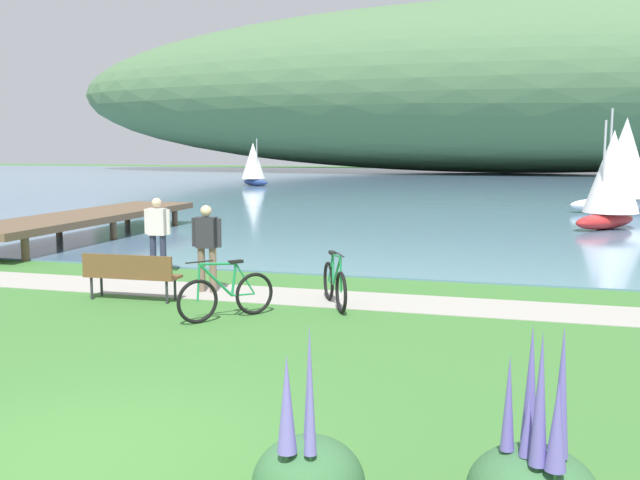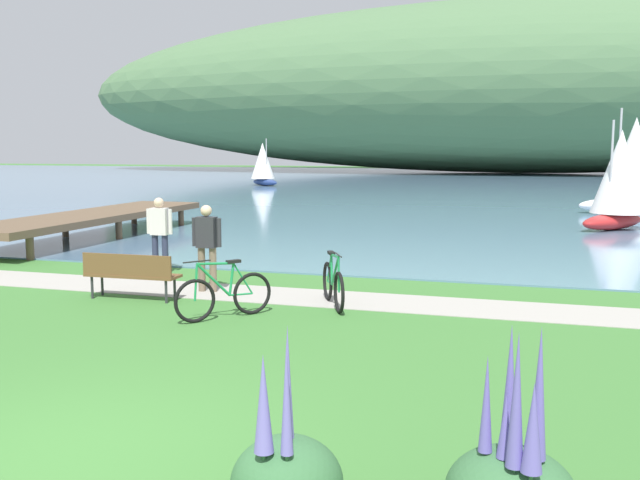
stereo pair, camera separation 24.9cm
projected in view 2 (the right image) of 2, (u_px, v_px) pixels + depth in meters
ground_plane at (69, 453)px, 6.54m from camera, size 200.00×200.00×0.00m
bay_water at (477, 185)px, 53.46m from camera, size 180.00×80.00×0.04m
distant_hillside at (520, 87)px, 76.90m from camera, size 104.60×28.00×18.68m
shoreline_path at (306, 297)px, 13.32m from camera, size 60.00×1.50×0.01m
park_bench_near_camera at (130, 272)px, 13.05m from camera, size 1.81×0.52×0.88m
bicycle_leaning_near_bench at (224, 295)px, 11.63m from camera, size 1.16×1.41×1.01m
bicycle_beside_path at (333, 284)px, 12.52m from camera, size 0.85×1.61×1.01m
person_at_shoreline at (160, 230)px, 15.73m from camera, size 0.61×0.25×1.71m
person_on_the_grass at (207, 243)px, 13.71m from camera, size 0.61×0.23×1.71m
echium_bush_closest_to_camera at (286, 478)px, 5.21m from camera, size 0.84×0.84×1.54m
sailboat_nearest_to_shore at (633, 164)px, 29.74m from camera, size 3.91×2.73×4.42m
sailboat_mid_bay at (619, 178)px, 23.97m from camera, size 2.81×3.05×3.69m
sailboat_toward_hillside at (263, 164)px, 51.92m from camera, size 2.87×2.56×3.44m
pier_dock at (91, 217)px, 21.77m from camera, size 2.40×10.00×0.80m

